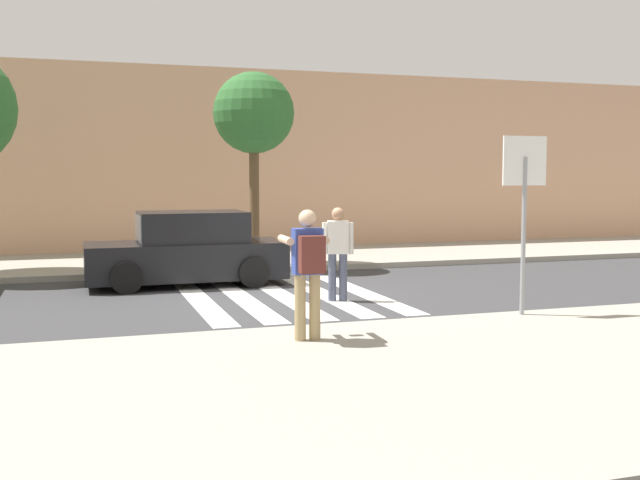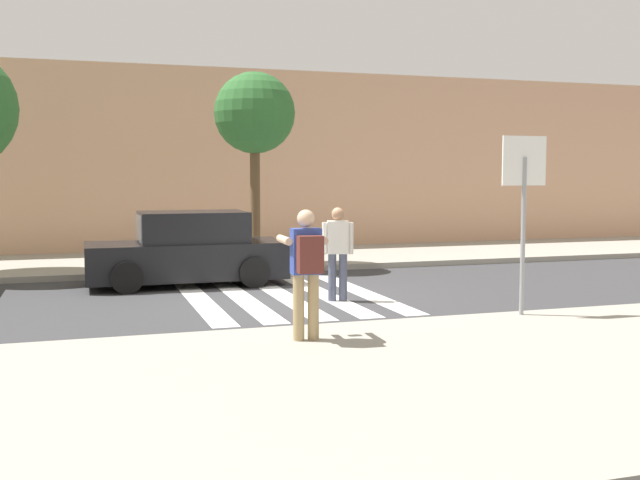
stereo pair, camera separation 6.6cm
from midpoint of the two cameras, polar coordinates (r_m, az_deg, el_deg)
The scene contains 14 objects.
ground_plane at distance 14.17m, azimuth -2.43°, elevation -4.43°, with size 120.00×120.00×0.00m, color #38383A.
sidewalk_near at distance 8.48m, azimuth 8.96°, elevation -10.44°, with size 60.00×6.00×0.14m, color #9E998C.
sidewalk_far at distance 19.96m, azimuth -7.01°, elevation -1.53°, with size 60.00×4.80×0.14m, color #9E998C.
building_facade_far at distance 24.17m, azimuth -9.05°, elevation 5.88°, with size 56.00×4.00×5.45m, color tan.
crosswalk_stripe_0 at distance 14.04m, azimuth -8.98°, elevation -4.57°, with size 0.44×5.20×0.01m, color silver.
crosswalk_stripe_1 at distance 14.18m, azimuth -5.77°, elevation -4.43°, with size 0.44×5.20×0.01m, color silver.
crosswalk_stripe_2 at distance 14.36m, azimuth -2.64°, elevation -4.29°, with size 0.44×5.20×0.01m, color silver.
crosswalk_stripe_3 at distance 14.59m, azimuth 0.40°, elevation -4.14°, with size 0.44×5.20×0.01m, color silver.
crosswalk_stripe_4 at distance 14.86m, azimuth 3.34°, elevation -3.99°, with size 0.44×5.20×0.01m, color silver.
stop_sign at distance 11.98m, azimuth 15.41°, elevation 4.08°, with size 0.76×0.08×2.77m.
photographer_with_backpack at distance 9.78m, azimuth -0.85°, elevation -1.76°, with size 0.61×0.86×1.72m.
pedestrian_crossing at distance 13.70m, azimuth 1.50°, elevation -0.65°, with size 0.56×0.33×1.72m.
parked_car_black at distance 16.01m, azimuth -9.91°, elevation -0.80°, with size 4.10×1.92×1.55m.
street_tree_center at distance 18.38m, azimuth -4.91°, elevation 9.48°, with size 1.96×1.96×4.66m.
Camera 2 is at (-3.68, -13.49, 2.31)m, focal length 42.00 mm.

